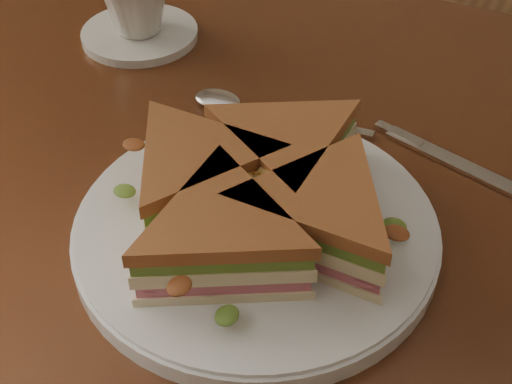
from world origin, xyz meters
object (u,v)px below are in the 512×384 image
at_px(spoon, 239,105).
at_px(sandwich_wedges, 256,197).
at_px(knife, 470,170).
at_px(saucer, 140,34).
at_px(table, 342,280).
at_px(plate, 256,231).

bearing_deg(spoon, sandwich_wedges, -64.27).
bearing_deg(knife, sandwich_wedges, -115.11).
height_order(knife, saucer, saucer).
distance_m(table, saucer, 0.37).
height_order(table, plate, plate).
height_order(spoon, knife, spoon).
bearing_deg(plate, sandwich_wedges, 0.00).
height_order(plate, saucer, plate).
relative_size(plate, spoon, 1.59).
bearing_deg(sandwich_wedges, saucer, 137.93).
xyz_separation_m(table, knife, (0.08, 0.09, 0.10)).
xyz_separation_m(spoon, knife, (0.23, 0.00, -0.00)).
height_order(sandwich_wedges, saucer, sandwich_wedges).
bearing_deg(table, plate, -128.31).
bearing_deg(saucer, table, -27.14).
xyz_separation_m(sandwich_wedges, spoon, (-0.09, 0.16, -0.04)).
bearing_deg(saucer, spoon, -24.92).
xyz_separation_m(sandwich_wedges, knife, (0.14, 0.16, -0.04)).
bearing_deg(knife, saucer, -174.55).
xyz_separation_m(table, sandwich_wedges, (-0.06, -0.07, 0.14)).
relative_size(table, knife, 5.71).
bearing_deg(knife, table, -117.43).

